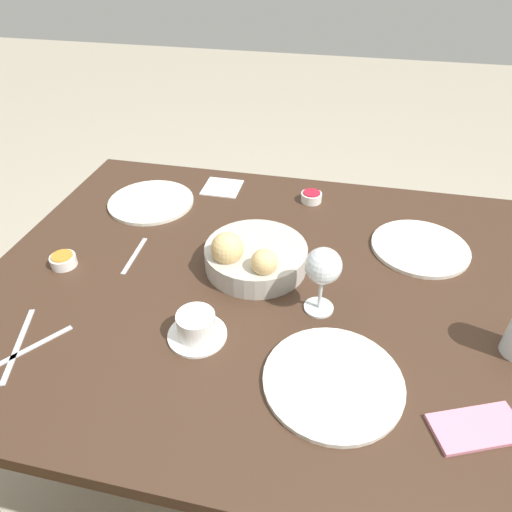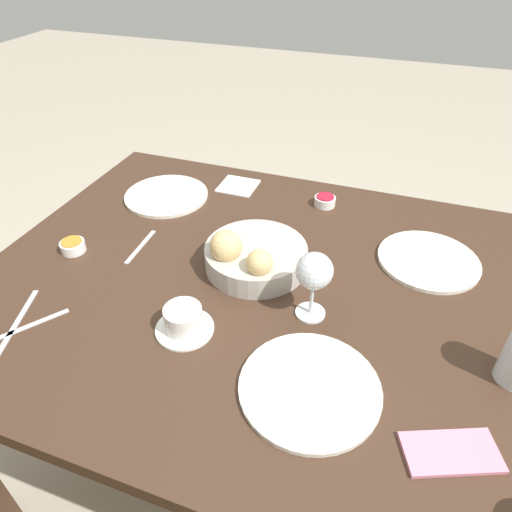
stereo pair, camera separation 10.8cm
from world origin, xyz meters
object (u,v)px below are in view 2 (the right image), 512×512
object	(u,v)px
knife_silver	(17,322)
cell_phone	(451,452)
bread_basket	(253,256)
fork_silver	(20,330)
coffee_cup	(184,321)
jam_bowl_berry	(325,201)
jam_bowl_honey	(73,246)
plate_far_center	(310,388)
napkin	(238,186)
wine_glass	(314,273)
spoon_coffee	(141,247)
plate_near_left	(428,260)
plate_near_right	(166,196)

from	to	relation	value
knife_silver	cell_phone	world-z (taller)	cell_phone
bread_basket	fork_silver	world-z (taller)	bread_basket
coffee_cup	jam_bowl_berry	xyz separation A→B (m)	(-0.16, -0.58, -0.01)
jam_bowl_berry	jam_bowl_honey	xyz separation A→B (m)	(0.55, 0.43, 0.00)
knife_silver	cell_phone	size ratio (longest dim) A/B	1.14
plate_far_center	napkin	xyz separation A→B (m)	(0.39, -0.65, -0.00)
bread_basket	plate_far_center	xyz separation A→B (m)	(-0.21, 0.29, -0.03)
wine_glass	spoon_coffee	bearing A→B (deg)	-10.79
plate_near_left	wine_glass	world-z (taller)	wine_glass
spoon_coffee	napkin	distance (m)	0.40
spoon_coffee	cell_phone	world-z (taller)	cell_phone
fork_silver	cell_phone	size ratio (longest dim) A/B	1.00
plate_far_center	jam_bowl_honey	size ratio (longest dim) A/B	4.21
plate_near_right	knife_silver	bearing A→B (deg)	85.59
spoon_coffee	knife_silver	bearing A→B (deg)	72.21
bread_basket	knife_silver	distance (m)	0.52
plate_far_center	cell_phone	bearing A→B (deg)	169.98
plate_far_center	fork_silver	xyz separation A→B (m)	(0.59, 0.06, -0.00)
plate_near_right	jam_bowl_honey	world-z (taller)	jam_bowl_honey
plate_near_right	napkin	bearing A→B (deg)	-143.47
bread_basket	plate_near_right	bearing A→B (deg)	-32.73
plate_near_right	wine_glass	world-z (taller)	wine_glass
bread_basket	cell_phone	bearing A→B (deg)	143.49
bread_basket	spoon_coffee	size ratio (longest dim) A/B	1.65
jam_bowl_honey	knife_silver	size ratio (longest dim) A/B	0.32
bread_basket	plate_far_center	bearing A→B (deg)	126.04
wine_glass	spoon_coffee	xyz separation A→B (m)	(0.47, -0.09, -0.11)
plate_near_left	jam_bowl_honey	size ratio (longest dim) A/B	3.98
cell_phone	plate_near_left	bearing A→B (deg)	-83.27
napkin	cell_phone	distance (m)	0.94
plate_far_center	knife_silver	world-z (taller)	plate_far_center
knife_silver	napkin	bearing A→B (deg)	-107.61
bread_basket	plate_near_left	bearing A→B (deg)	-157.36
plate_near_right	spoon_coffee	xyz separation A→B (m)	(-0.06, 0.25, -0.00)
plate_near_left	napkin	bearing A→B (deg)	-18.94
bread_basket	cell_phone	xyz separation A→B (m)	(-0.45, 0.34, -0.03)
cell_phone	jam_bowl_berry	bearing A→B (deg)	-62.26
bread_basket	coffee_cup	xyz separation A→B (m)	(0.06, 0.24, -0.01)
bread_basket	cell_phone	world-z (taller)	bread_basket
wine_glass	spoon_coffee	world-z (taller)	wine_glass
plate_near_right	knife_silver	size ratio (longest dim) A/B	1.30
napkin	cell_phone	world-z (taller)	cell_phone
fork_silver	spoon_coffee	distance (m)	0.34
bread_basket	wine_glass	bearing A→B (deg)	147.80
plate_near_left	coffee_cup	bearing A→B (deg)	41.25
jam_bowl_honey	fork_silver	bearing A→B (deg)	104.49
plate_near_right	cell_phone	bearing A→B (deg)	145.11
coffee_cup	knife_silver	bearing A→B (deg)	16.32
plate_far_center	bread_basket	bearing A→B (deg)	-53.96
jam_bowl_berry	wine_glass	bearing A→B (deg)	98.91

